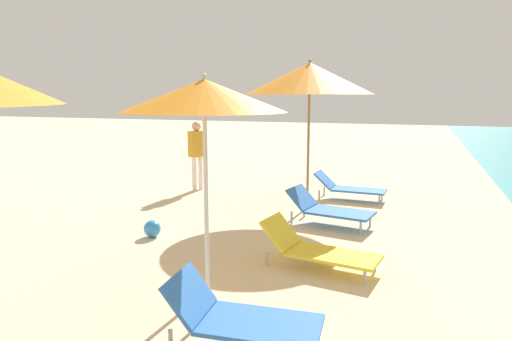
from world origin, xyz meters
The scene contains 8 objects.
umbrella_third centered at (0.21, 7.79, 2.23)m, with size 1.81×1.81×2.47m.
lounger_third_shoreside centered at (1.23, 8.94, 0.26)m, with size 1.59×0.80×0.61m.
lounger_third_inland centered at (1.02, 6.76, 0.34)m, with size 1.37×0.71×0.67m.
umbrella_farthest centered at (0.36, 12.03, 2.55)m, with size 2.47×2.47×2.91m.
lounger_farthest_shoreside centered at (1.02, 13.05, 0.27)m, with size 1.53×0.62×0.59m.
lounger_farthest_inland centered at (0.99, 10.97, 0.30)m, with size 1.54×0.89×0.62m.
person_walking_mid centered at (-2.52, 12.83, 0.99)m, with size 0.37×0.42×1.63m.
beach_ball centered at (-1.52, 9.32, 0.14)m, with size 0.27×0.27×0.27m, color #338CD8.
Camera 1 is at (2.42, 3.37, 2.23)m, focal length 31.67 mm.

